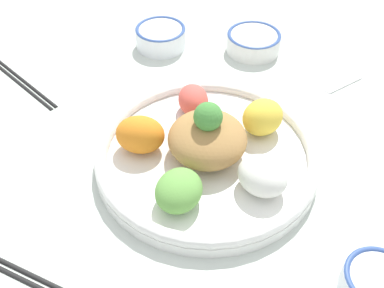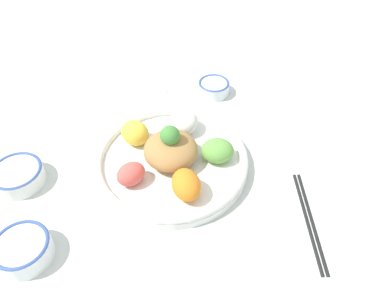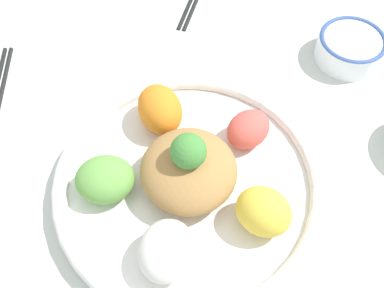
# 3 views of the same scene
# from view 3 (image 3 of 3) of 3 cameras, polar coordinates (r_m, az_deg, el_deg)

# --- Properties ---
(ground_plane) EXTENTS (2.40, 2.40, 0.00)m
(ground_plane) POSITION_cam_3_polar(r_m,az_deg,el_deg) (0.60, -4.63, -8.07)
(ground_plane) COLOR silver
(salad_platter) EXTENTS (0.36, 0.36, 0.12)m
(salad_platter) POSITION_cam_3_polar(r_m,az_deg,el_deg) (0.59, -0.54, -4.60)
(salad_platter) COLOR white
(salad_platter) RESTS_ON ground_plane
(rice_bowl_blue) EXTENTS (0.11, 0.11, 0.04)m
(rice_bowl_blue) POSITION_cam_3_polar(r_m,az_deg,el_deg) (0.78, 19.46, 11.54)
(rice_bowl_blue) COLOR white
(rice_bowl_blue) RESTS_ON ground_plane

